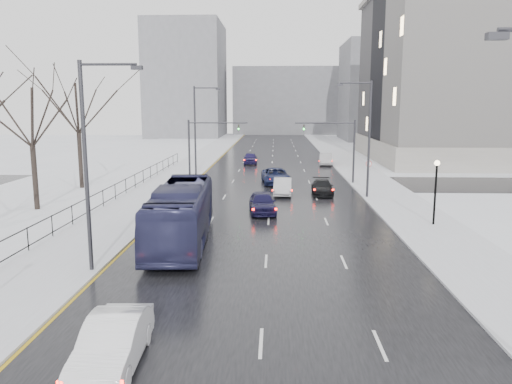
# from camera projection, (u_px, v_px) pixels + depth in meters

# --- Properties ---
(road) EXTENTS (16.00, 150.00, 0.04)m
(road) POSITION_uv_depth(u_px,v_px,m) (272.00, 169.00, 63.17)
(road) COLOR black
(road) RESTS_ON ground
(cross_road) EXTENTS (130.00, 10.00, 0.04)m
(cross_road) POSITION_uv_depth(u_px,v_px,m) (271.00, 183.00, 51.36)
(cross_road) COLOR black
(cross_road) RESTS_ON ground
(sidewalk_left) EXTENTS (5.00, 150.00, 0.16)m
(sidewalk_left) POSITION_uv_depth(u_px,v_px,m) (190.00, 168.00, 63.57)
(sidewalk_left) COLOR silver
(sidewalk_left) RESTS_ON ground
(sidewalk_right) EXTENTS (5.00, 150.00, 0.16)m
(sidewalk_right) POSITION_uv_depth(u_px,v_px,m) (355.00, 169.00, 62.76)
(sidewalk_right) COLOR silver
(sidewalk_right) RESTS_ON ground
(park_strip) EXTENTS (14.00, 150.00, 0.12)m
(park_strip) POSITION_uv_depth(u_px,v_px,m) (116.00, 168.00, 63.94)
(park_strip) COLOR white
(park_strip) RESTS_ON ground
(tree_park_d) EXTENTS (8.75, 8.75, 12.50)m
(tree_park_d) POSITION_uv_depth(u_px,v_px,m) (38.00, 210.00, 38.27)
(tree_park_d) COLOR black
(tree_park_d) RESTS_ON ground
(tree_park_e) EXTENTS (9.45, 9.45, 13.50)m
(tree_park_e) POSITION_uv_depth(u_px,v_px,m) (82.00, 189.00, 48.13)
(tree_park_e) COLOR black
(tree_park_e) RESTS_ON ground
(iron_fence) EXTENTS (0.06, 70.00, 1.30)m
(iron_fence) POSITION_uv_depth(u_px,v_px,m) (78.00, 210.00, 33.99)
(iron_fence) COLOR black
(iron_fence) RESTS_ON sidewalk_left
(streetlight_r_mid) EXTENTS (2.95, 0.25, 10.00)m
(streetlight_r_mid) POSITION_uv_depth(u_px,v_px,m) (367.00, 133.00, 42.21)
(streetlight_r_mid) COLOR #2D2D33
(streetlight_r_mid) RESTS_ON ground
(streetlight_l_near) EXTENTS (2.95, 0.25, 10.00)m
(streetlight_l_near) POSITION_uv_depth(u_px,v_px,m) (90.00, 157.00, 23.15)
(streetlight_l_near) COLOR #2D2D33
(streetlight_l_near) RESTS_ON ground
(streetlight_l_far) EXTENTS (2.95, 0.25, 10.00)m
(streetlight_l_far) POSITION_uv_depth(u_px,v_px,m) (197.00, 127.00, 54.65)
(streetlight_l_far) COLOR #2D2D33
(streetlight_l_far) RESTS_ON ground
(lamppost_r_mid) EXTENTS (0.36, 0.36, 4.28)m
(lamppost_r_mid) POSITION_uv_depth(u_px,v_px,m) (436.00, 183.00, 32.72)
(lamppost_r_mid) COLOR black
(lamppost_r_mid) RESTS_ON sidewalk_right
(mast_signal_right) EXTENTS (6.10, 0.33, 6.50)m
(mast_signal_right) POSITION_uv_depth(u_px,v_px,m) (343.00, 144.00, 50.37)
(mast_signal_right) COLOR #2D2D33
(mast_signal_right) RESTS_ON ground
(mast_signal_left) EXTENTS (6.10, 0.33, 6.50)m
(mast_signal_left) POSITION_uv_depth(u_px,v_px,m) (199.00, 143.00, 50.94)
(mast_signal_left) COLOR #2D2D33
(mast_signal_left) RESTS_ON ground
(no_uturn_sign) EXTENTS (0.60, 0.06, 2.70)m
(no_uturn_sign) POSITION_uv_depth(u_px,v_px,m) (369.00, 167.00, 46.68)
(no_uturn_sign) COLOR #2D2D33
(no_uturn_sign) RESTS_ON sidewalk_right
(bldg_far_right) EXTENTS (24.00, 20.00, 22.00)m
(bldg_far_right) POSITION_uv_depth(u_px,v_px,m) (396.00, 91.00, 114.33)
(bldg_far_right) COLOR slate
(bldg_far_right) RESTS_ON ground
(bldg_far_left) EXTENTS (18.00, 22.00, 28.00)m
(bldg_far_left) POSITION_uv_depth(u_px,v_px,m) (187.00, 81.00, 125.58)
(bldg_far_left) COLOR slate
(bldg_far_left) RESTS_ON ground
(bldg_far_center) EXTENTS (30.00, 18.00, 18.00)m
(bldg_far_center) POSITION_uv_depth(u_px,v_px,m) (288.00, 101.00, 140.21)
(bldg_far_center) COLOR slate
(bldg_far_center) RESTS_ON ground
(sedan_left_near) EXTENTS (1.86, 4.78, 1.55)m
(sedan_left_near) POSITION_uv_depth(u_px,v_px,m) (113.00, 343.00, 15.26)
(sedan_left_near) COLOR white
(sedan_left_near) RESTS_ON road
(bus) EXTENTS (3.68, 12.43, 3.42)m
(bus) POSITION_uv_depth(u_px,v_px,m) (181.00, 214.00, 29.03)
(bus) COLOR #28294F
(bus) RESTS_ON road
(sedan_center_near) EXTENTS (2.32, 4.82, 1.59)m
(sedan_center_near) POSITION_uv_depth(u_px,v_px,m) (262.00, 202.00, 37.11)
(sedan_center_near) COLOR #151237
(sedan_center_near) RESTS_ON road
(sedan_right_near) EXTENTS (1.72, 4.56, 1.49)m
(sedan_right_near) POSITION_uv_depth(u_px,v_px,m) (283.00, 186.00, 44.68)
(sedan_right_near) COLOR #B4B3B8
(sedan_right_near) RESTS_ON road
(sedan_right_cross) EXTENTS (3.19, 5.90, 1.57)m
(sedan_right_cross) POSITION_uv_depth(u_px,v_px,m) (276.00, 176.00, 50.92)
(sedan_right_cross) COLOR #19224D
(sedan_right_cross) RESTS_ON road
(sedan_right_far) EXTENTS (1.97, 4.60, 1.32)m
(sedan_right_far) POSITION_uv_depth(u_px,v_px,m) (322.00, 187.00, 44.77)
(sedan_right_far) COLOR black
(sedan_right_far) RESTS_ON road
(sedan_center_far) EXTENTS (1.97, 4.55, 1.53)m
(sedan_center_far) POSITION_uv_depth(u_px,v_px,m) (250.00, 158.00, 68.15)
(sedan_center_far) COLOR #201A4E
(sedan_center_far) RESTS_ON road
(sedan_right_distant) EXTENTS (2.07, 4.81, 1.54)m
(sedan_right_distant) POSITION_uv_depth(u_px,v_px,m) (326.00, 159.00, 66.84)
(sedan_right_distant) COLOR #A9A7AC
(sedan_right_distant) RESTS_ON road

